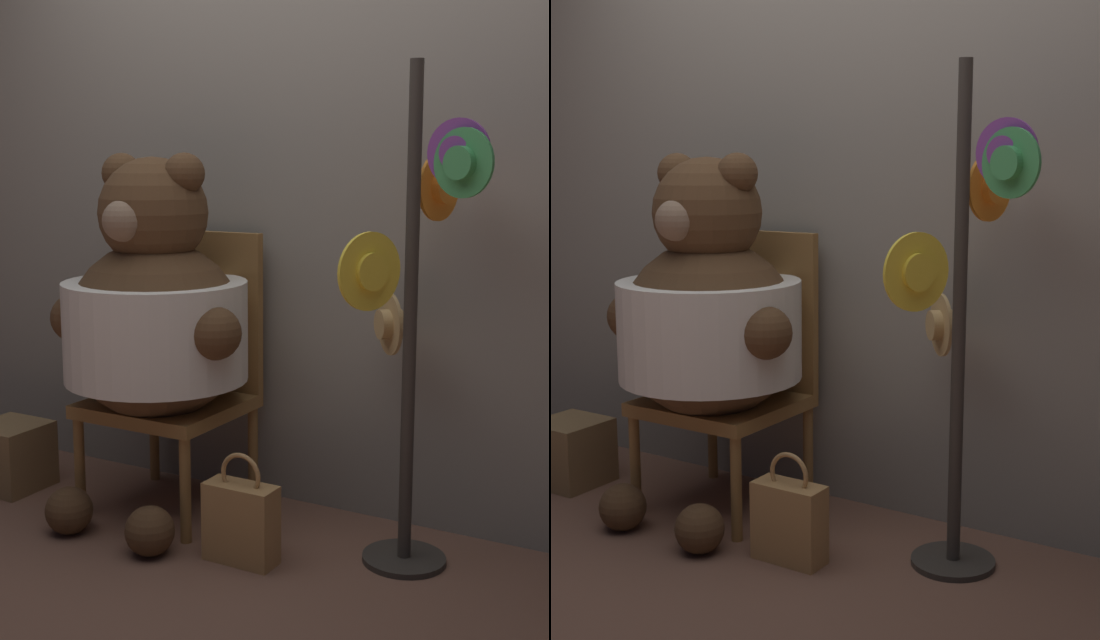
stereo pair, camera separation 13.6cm
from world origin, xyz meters
TOP-DOWN VIEW (x-y plane):
  - ground_plane at (0.00, 0.00)m, footprint 14.00×14.00m
  - wall_back at (0.00, 0.79)m, footprint 8.00×0.10m
  - chair at (-0.40, 0.53)m, footprint 0.54×0.52m
  - teddy_bear at (-0.39, 0.34)m, footprint 0.81×0.72m
  - hat_display_rack at (0.58, 0.44)m, footprint 0.48×0.51m
  - handbag_on_ground at (0.09, 0.16)m, footprint 0.25×0.11m
  - wooden_crate at (-1.10, 0.29)m, footprint 0.27×0.27m

SIDE VIEW (x-z plane):
  - ground_plane at x=0.00m, z-range 0.00..0.00m
  - wooden_crate at x=-1.10m, z-range 0.00..0.27m
  - handbag_on_ground at x=0.09m, z-range -0.05..0.33m
  - chair at x=-0.40m, z-range 0.00..1.06m
  - teddy_bear at x=-0.39m, z-range 0.08..1.44m
  - hat_display_rack at x=0.58m, z-range 0.06..1.69m
  - wall_back at x=0.00m, z-range 0.00..2.77m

